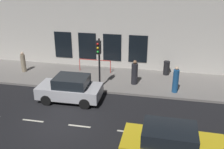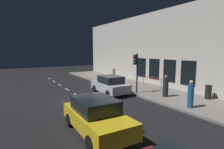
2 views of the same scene
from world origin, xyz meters
name	(u,v)px [view 1 (image 1 of 2)]	position (x,y,z in m)	size (l,w,h in m)	color
ground_plane	(61,124)	(0.00, 0.00, 0.00)	(60.00, 60.00, 0.00)	black
sidewalk	(93,78)	(6.25, 0.00, 0.07)	(4.50, 32.00, 0.15)	gray
building_facade	(100,20)	(8.80, 0.00, 3.88)	(0.65, 32.00, 7.76)	beige
lane_centre_line	(79,126)	(0.00, -1.00, 0.00)	(0.12, 27.20, 0.01)	beige
traffic_light	(99,54)	(4.38, -0.98, 2.56)	(0.46, 0.32, 3.37)	black
parked_car_0	(70,89)	(2.66, 0.41, 0.79)	(1.96, 3.85, 1.58)	#B7B7BC
parked_car_2	(172,144)	(-1.66, -5.59, 0.79)	(2.02, 4.26, 1.58)	gold
pedestrian_0	(135,73)	(5.59, -3.17, 0.93)	(0.44, 0.44, 1.72)	#232328
pedestrian_1	(176,80)	(4.82, -5.90, 0.96)	(0.52, 0.52, 1.76)	#1E5189
pedestrian_2	(23,63)	(6.25, 5.54, 0.87)	(0.47, 0.47, 1.58)	gray
trash_bin	(166,68)	(7.79, -5.33, 0.67)	(0.47, 0.47, 1.04)	black
red_railing	(95,62)	(7.32, 0.11, 0.89)	(0.05, 2.51, 0.97)	red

